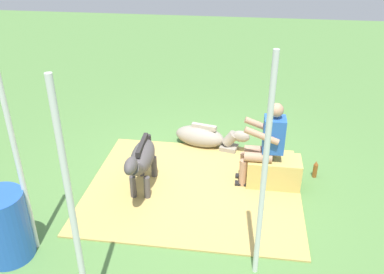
# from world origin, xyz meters

# --- Properties ---
(ground_plane) EXTENTS (24.00, 24.00, 0.00)m
(ground_plane) POSITION_xyz_m (0.00, 0.00, 0.00)
(ground_plane) COLOR #568442
(hay_patch) EXTENTS (3.12, 2.62, 0.02)m
(hay_patch) POSITION_xyz_m (0.05, 0.29, 0.01)
(hay_patch) COLOR tan
(hay_patch) RESTS_ON ground
(hay_bale) EXTENTS (0.78, 0.43, 0.45)m
(hay_bale) POSITION_xyz_m (-1.11, 0.03, 0.22)
(hay_bale) COLOR tan
(hay_bale) RESTS_ON ground
(person_seated) EXTENTS (0.66, 0.41, 1.33)m
(person_seated) POSITION_xyz_m (-0.95, 0.03, 0.73)
(person_seated) COLOR tan
(person_seated) RESTS_ON ground
(pony_standing) EXTENTS (0.36, 1.35, 0.89)m
(pony_standing) POSITION_xyz_m (0.78, 0.45, 0.53)
(pony_standing) COLOR #4C4747
(pony_standing) RESTS_ON ground
(pony_lying) EXTENTS (1.36, 0.59, 0.42)m
(pony_lying) POSITION_xyz_m (0.03, -1.00, 0.19)
(pony_lying) COLOR gray
(pony_lying) RESTS_ON ground
(soda_bottle) EXTENTS (0.07, 0.07, 0.28)m
(soda_bottle) POSITION_xyz_m (-1.77, -0.27, 0.14)
(soda_bottle) COLOR brown
(soda_bottle) RESTS_ON ground
(water_barrel) EXTENTS (0.57, 0.57, 0.86)m
(water_barrel) POSITION_xyz_m (2.03, 1.96, 0.43)
(water_barrel) COLOR blue
(water_barrel) RESTS_ON ground
(tent_pole_left) EXTENTS (0.06, 0.06, 2.58)m
(tent_pole_left) POSITION_xyz_m (-0.86, 1.81, 1.29)
(tent_pole_left) COLOR silver
(tent_pole_left) RESTS_ON ground
(tent_pole_right) EXTENTS (0.06, 0.06, 2.58)m
(tent_pole_right) POSITION_xyz_m (1.79, 1.78, 1.29)
(tent_pole_right) COLOR silver
(tent_pole_right) RESTS_ON ground
(tent_pole_mid) EXTENTS (0.06, 0.06, 2.58)m
(tent_pole_mid) POSITION_xyz_m (0.79, 2.66, 1.29)
(tent_pole_mid) COLOR silver
(tent_pole_mid) RESTS_ON ground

